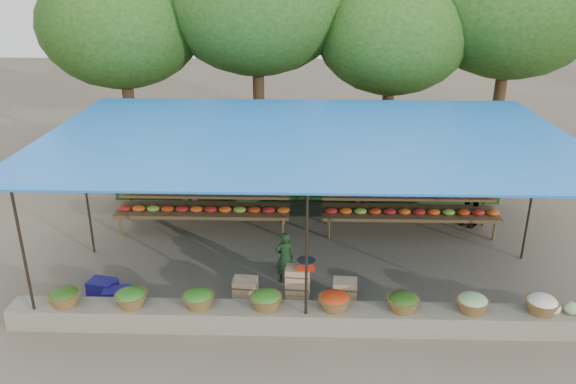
{
  "coord_description": "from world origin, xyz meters",
  "views": [
    {
      "loc": [
        -0.06,
        -11.21,
        5.97
      ],
      "look_at": [
        -0.4,
        0.2,
        1.45
      ],
      "focal_mm": 35.0,
      "sensor_mm": 36.0,
      "label": 1
    }
  ],
  "objects_px": {
    "vendor_seated": "(285,257)",
    "crate_counter": "(296,289)",
    "blue_crate_front": "(103,287)",
    "weighing_scale": "(306,264)",
    "blue_crate_back": "(117,296)"
  },
  "relations": [
    {
      "from": "crate_counter",
      "to": "blue_crate_front",
      "type": "height_order",
      "value": "crate_counter"
    },
    {
      "from": "blue_crate_front",
      "to": "crate_counter",
      "type": "bearing_deg",
      "value": 9.75
    },
    {
      "from": "weighing_scale",
      "to": "vendor_seated",
      "type": "xyz_separation_m",
      "value": [
        -0.43,
        0.81,
        -0.31
      ]
    },
    {
      "from": "vendor_seated",
      "to": "blue_crate_front",
      "type": "bearing_deg",
      "value": -3.92
    },
    {
      "from": "weighing_scale",
      "to": "blue_crate_front",
      "type": "bearing_deg",
      "value": 177.19
    },
    {
      "from": "crate_counter",
      "to": "blue_crate_back",
      "type": "distance_m",
      "value": 3.44
    },
    {
      "from": "vendor_seated",
      "to": "crate_counter",
      "type": "bearing_deg",
      "value": 93.12
    },
    {
      "from": "blue_crate_front",
      "to": "blue_crate_back",
      "type": "height_order",
      "value": "blue_crate_front"
    },
    {
      "from": "crate_counter",
      "to": "blue_crate_back",
      "type": "xyz_separation_m",
      "value": [
        -3.44,
        -0.1,
        -0.16
      ]
    },
    {
      "from": "vendor_seated",
      "to": "blue_crate_front",
      "type": "relative_size",
      "value": 2.12
    },
    {
      "from": "weighing_scale",
      "to": "blue_crate_back",
      "type": "height_order",
      "value": "weighing_scale"
    },
    {
      "from": "weighing_scale",
      "to": "blue_crate_back",
      "type": "xyz_separation_m",
      "value": [
        -3.62,
        -0.1,
        -0.71
      ]
    },
    {
      "from": "vendor_seated",
      "to": "blue_crate_back",
      "type": "xyz_separation_m",
      "value": [
        -3.19,
        -0.9,
        -0.4
      ]
    },
    {
      "from": "vendor_seated",
      "to": "blue_crate_front",
      "type": "height_order",
      "value": "vendor_seated"
    },
    {
      "from": "vendor_seated",
      "to": "blue_crate_back",
      "type": "distance_m",
      "value": 3.34
    }
  ]
}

